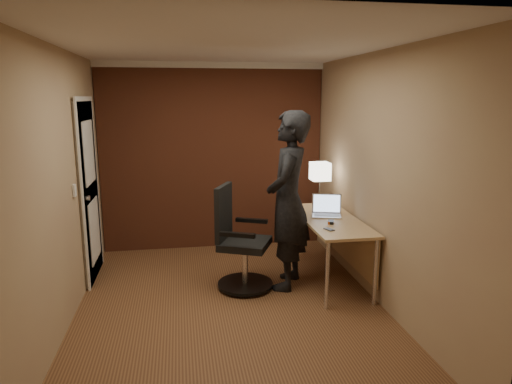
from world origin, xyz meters
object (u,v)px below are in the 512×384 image
(laptop, at_px, (326,210))
(person, at_px, (288,201))
(phone, at_px, (329,229))
(mouse, at_px, (331,222))
(office_chair, at_px, (239,245))
(desk, at_px, (336,229))
(desk_lamp, at_px, (320,172))

(laptop, xyz_separation_m, person, (-0.50, -0.20, 0.17))
(phone, distance_m, person, 0.55)
(mouse, xyz_separation_m, office_chair, (-0.97, 0.18, -0.26))
(desk, relative_size, desk_lamp, 2.80)
(phone, relative_size, office_chair, 0.10)
(desk, distance_m, laptop, 0.25)
(laptop, relative_size, office_chair, 0.35)
(desk_lamp, height_order, person, person)
(mouse, relative_size, phone, 0.87)
(person, bearing_deg, laptop, 135.89)
(mouse, height_order, phone, mouse)
(laptop, relative_size, person, 0.20)
(laptop, bearing_deg, phone, -105.52)
(laptop, relative_size, phone, 3.39)
(desk, height_order, laptop, laptop)
(phone, relative_size, person, 0.06)
(office_chair, distance_m, person, 0.71)
(desk_lamp, xyz_separation_m, person, (-0.57, -0.70, -0.19))
(desk_lamp, bearing_deg, laptop, -98.06)
(desk_lamp, xyz_separation_m, mouse, (-0.14, -0.85, -0.40))
(desk, relative_size, laptop, 3.85)
(mouse, height_order, person, person)
(phone, xyz_separation_m, person, (-0.34, 0.37, 0.23))
(mouse, bearing_deg, person, -178.10)
(office_chair, bearing_deg, desk, 1.40)
(phone, bearing_deg, person, 111.22)
(desk, bearing_deg, office_chair, -178.60)
(office_chair, bearing_deg, person, -3.08)
(person, bearing_deg, mouse, 94.78)
(desk, distance_m, person, 0.68)
(desk_lamp, distance_m, mouse, 0.95)
(desk_lamp, xyz_separation_m, office_chair, (-1.11, -0.67, -0.66))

